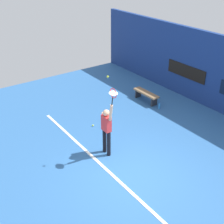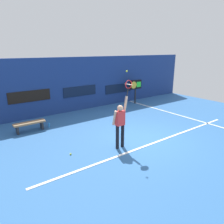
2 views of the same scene
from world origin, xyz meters
name	(u,v)px [view 1 (image 1 of 2)]	position (x,y,z in m)	size (l,w,h in m)	color
ground_plane	(132,174)	(0.00, 0.00, 0.00)	(18.00, 18.00, 0.00)	#2D609E
sponsor_banner_portside	(186,71)	(-3.00, 5.59, 1.26)	(2.20, 0.03, 0.60)	black
court_baseline	(118,180)	(0.00, -0.53, 0.01)	(10.00, 0.10, 0.01)	white
tennis_player	(107,128)	(-1.35, -0.01, 1.01)	(0.59, 0.31, 1.99)	black
tennis_racket	(113,94)	(-0.97, -0.01, 2.38)	(0.37, 0.27, 0.62)	black
tennis_ball	(108,77)	(-1.14, -0.09, 2.91)	(0.07, 0.07, 0.07)	#CCE033
court_bench	(146,94)	(-3.63, 3.77, 0.34)	(1.40, 0.36, 0.45)	olive
water_bottle	(159,106)	(-2.74, 3.77, 0.12)	(0.07, 0.07, 0.24)	#338CD8
spare_ball	(93,125)	(-3.15, 0.57, 0.03)	(0.07, 0.07, 0.07)	#CCE033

